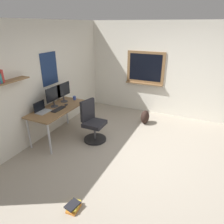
{
  "coord_description": "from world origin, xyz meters",
  "views": [
    {
      "loc": [
        -3.37,
        -0.91,
        2.51
      ],
      "look_at": [
        0.1,
        0.71,
        0.85
      ],
      "focal_mm": 32.84,
      "sensor_mm": 36.0,
      "label": 1
    }
  ],
  "objects_px": {
    "office_chair": "(93,124)",
    "monitor_secondary": "(63,91)",
    "book_stack_on_floor": "(73,206)",
    "backpack": "(145,117)",
    "desk": "(58,111)",
    "monitor_primary": "(53,95)",
    "computer_mouse": "(66,105)",
    "coffee_mug": "(74,98)",
    "keyboard": "(58,109)",
    "laptop": "(42,110)"
  },
  "relations": [
    {
      "from": "office_chair",
      "to": "monitor_secondary",
      "type": "relative_size",
      "value": 2.05
    },
    {
      "from": "monitor_secondary",
      "to": "book_stack_on_floor",
      "type": "relative_size",
      "value": 1.81
    },
    {
      "from": "backpack",
      "to": "desk",
      "type": "bearing_deg",
      "value": 133.76
    },
    {
      "from": "monitor_secondary",
      "to": "office_chair",
      "type": "bearing_deg",
      "value": -100.76
    },
    {
      "from": "monitor_primary",
      "to": "computer_mouse",
      "type": "distance_m",
      "value": 0.36
    },
    {
      "from": "monitor_primary",
      "to": "desk",
      "type": "bearing_deg",
      "value": -108.28
    },
    {
      "from": "monitor_secondary",
      "to": "coffee_mug",
      "type": "xyz_separation_m",
      "value": [
        0.23,
        -0.14,
        -0.22
      ]
    },
    {
      "from": "book_stack_on_floor",
      "to": "coffee_mug",
      "type": "bearing_deg",
      "value": 33.19
    },
    {
      "from": "backpack",
      "to": "book_stack_on_floor",
      "type": "height_order",
      "value": "backpack"
    },
    {
      "from": "monitor_primary",
      "to": "book_stack_on_floor",
      "type": "relative_size",
      "value": 1.81
    },
    {
      "from": "keyboard",
      "to": "computer_mouse",
      "type": "height_order",
      "value": "computer_mouse"
    },
    {
      "from": "monitor_secondary",
      "to": "backpack",
      "type": "xyz_separation_m",
      "value": [
        1.16,
        -1.73,
        -0.83
      ]
    },
    {
      "from": "laptop",
      "to": "backpack",
      "type": "height_order",
      "value": "laptop"
    },
    {
      "from": "monitor_secondary",
      "to": "computer_mouse",
      "type": "height_order",
      "value": "monitor_secondary"
    },
    {
      "from": "monitor_primary",
      "to": "backpack",
      "type": "relative_size",
      "value": 1.24
    },
    {
      "from": "office_chair",
      "to": "monitor_secondary",
      "type": "xyz_separation_m",
      "value": [
        0.17,
        0.88,
        0.61
      ]
    },
    {
      "from": "laptop",
      "to": "monitor_primary",
      "type": "xyz_separation_m",
      "value": [
        0.36,
        -0.05,
        0.22
      ]
    },
    {
      "from": "laptop",
      "to": "keyboard",
      "type": "bearing_deg",
      "value": -43.73
    },
    {
      "from": "laptop",
      "to": "monitor_primary",
      "type": "bearing_deg",
      "value": -7.6
    },
    {
      "from": "monitor_secondary",
      "to": "computer_mouse",
      "type": "bearing_deg",
      "value": -134.41
    },
    {
      "from": "keyboard",
      "to": "coffee_mug",
      "type": "xyz_separation_m",
      "value": [
        0.7,
        0.05,
        0.04
      ]
    },
    {
      "from": "monitor_primary",
      "to": "keyboard",
      "type": "xyz_separation_m",
      "value": [
        -0.11,
        -0.19,
        -0.26
      ]
    },
    {
      "from": "coffee_mug",
      "to": "book_stack_on_floor",
      "type": "relative_size",
      "value": 0.36
    },
    {
      "from": "desk",
      "to": "monitor_secondary",
      "type": "height_order",
      "value": "monitor_secondary"
    },
    {
      "from": "desk",
      "to": "laptop",
      "type": "xyz_separation_m",
      "value": [
        -0.33,
        0.16,
        0.13
      ]
    },
    {
      "from": "monitor_primary",
      "to": "computer_mouse",
      "type": "relative_size",
      "value": 4.46
    },
    {
      "from": "laptop",
      "to": "monitor_secondary",
      "type": "distance_m",
      "value": 0.76
    },
    {
      "from": "computer_mouse",
      "to": "coffee_mug",
      "type": "xyz_separation_m",
      "value": [
        0.42,
        0.05,
        0.03
      ]
    },
    {
      "from": "coffee_mug",
      "to": "backpack",
      "type": "xyz_separation_m",
      "value": [
        0.93,
        -1.59,
        -0.61
      ]
    },
    {
      "from": "computer_mouse",
      "to": "backpack",
      "type": "xyz_separation_m",
      "value": [
        1.35,
        -1.54,
        -0.58
      ]
    },
    {
      "from": "backpack",
      "to": "computer_mouse",
      "type": "bearing_deg",
      "value": 131.19
    },
    {
      "from": "office_chair",
      "to": "laptop",
      "type": "xyz_separation_m",
      "value": [
        -0.56,
        0.92,
        0.39
      ]
    },
    {
      "from": "laptop",
      "to": "backpack",
      "type": "bearing_deg",
      "value": -43.46
    },
    {
      "from": "monitor_primary",
      "to": "keyboard",
      "type": "bearing_deg",
      "value": -119.23
    },
    {
      "from": "computer_mouse",
      "to": "book_stack_on_floor",
      "type": "xyz_separation_m",
      "value": [
        -1.83,
        -1.42,
        -0.72
      ]
    },
    {
      "from": "keyboard",
      "to": "backpack",
      "type": "distance_m",
      "value": 2.31
    },
    {
      "from": "backpack",
      "to": "book_stack_on_floor",
      "type": "bearing_deg",
      "value": 177.78
    },
    {
      "from": "office_chair",
      "to": "keyboard",
      "type": "bearing_deg",
      "value": 113.97
    },
    {
      "from": "book_stack_on_floor",
      "to": "computer_mouse",
      "type": "bearing_deg",
      "value": 37.79
    },
    {
      "from": "desk",
      "to": "monitor_secondary",
      "type": "distance_m",
      "value": 0.54
    },
    {
      "from": "office_chair",
      "to": "keyboard",
      "type": "height_order",
      "value": "office_chair"
    },
    {
      "from": "office_chair",
      "to": "coffee_mug",
      "type": "bearing_deg",
      "value": 61.86
    },
    {
      "from": "office_chair",
      "to": "coffee_mug",
      "type": "relative_size",
      "value": 10.33
    },
    {
      "from": "coffee_mug",
      "to": "monitor_primary",
      "type": "bearing_deg",
      "value": 166.23
    },
    {
      "from": "keyboard",
      "to": "laptop",
      "type": "bearing_deg",
      "value": 136.27
    },
    {
      "from": "computer_mouse",
      "to": "monitor_primary",
      "type": "bearing_deg",
      "value": 131.53
    },
    {
      "from": "laptop",
      "to": "monitor_primary",
      "type": "height_order",
      "value": "monitor_primary"
    },
    {
      "from": "desk",
      "to": "coffee_mug",
      "type": "height_order",
      "value": "coffee_mug"
    },
    {
      "from": "backpack",
      "to": "book_stack_on_floor",
      "type": "distance_m",
      "value": 3.18
    },
    {
      "from": "monitor_primary",
      "to": "backpack",
      "type": "height_order",
      "value": "monitor_primary"
    }
  ]
}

